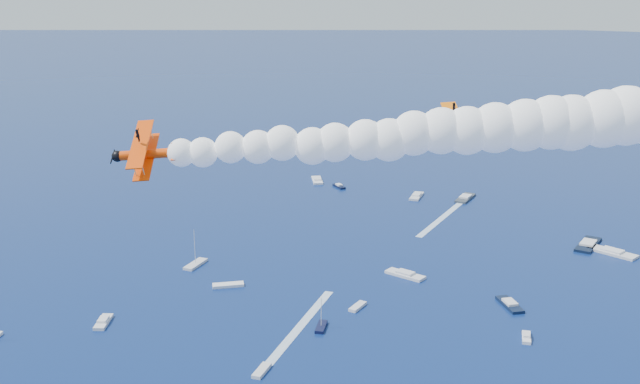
% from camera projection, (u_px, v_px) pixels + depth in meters
% --- Properties ---
extents(biplane_lead, '(11.61, 12.87, 8.18)m').
position_uv_depth(biplane_lead, '(458.00, 129.00, 95.44)').
color(biplane_lead, '#FF6F05').
extents(biplane_trail, '(10.24, 11.35, 8.08)m').
position_uv_depth(biplane_trail, '(148.00, 154.00, 76.98)').
color(biplane_trail, '#FF4505').
extents(smoke_trail_trail, '(71.92, 58.10, 12.42)m').
position_uv_depth(smoke_trail_trail, '(495.00, 128.00, 76.13)').
color(smoke_trail_trail, white).
extents(spectator_boats, '(205.53, 166.77, 0.70)m').
position_uv_depth(spectator_boats, '(477.00, 285.00, 188.56)').
color(spectator_boats, silver).
rests_on(spectator_boats, ground).
extents(boat_wakes, '(122.56, 145.39, 0.04)m').
position_uv_depth(boat_wakes, '(521.00, 315.00, 172.50)').
color(boat_wakes, white).
rests_on(boat_wakes, ground).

